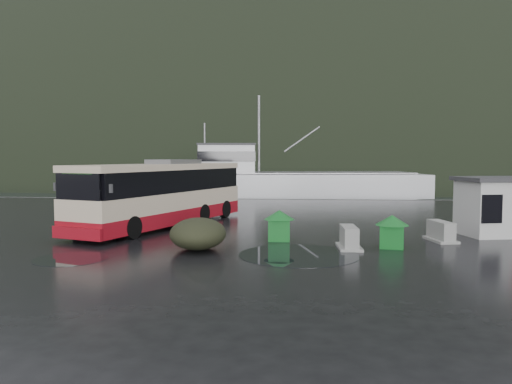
# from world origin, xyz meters

# --- Properties ---
(ground) EXTENTS (160.00, 160.00, 0.00)m
(ground) POSITION_xyz_m (0.00, 0.00, 0.00)
(ground) COLOR black
(ground) RESTS_ON ground
(harbor_water) EXTENTS (300.00, 180.00, 0.02)m
(harbor_water) POSITION_xyz_m (0.00, 110.00, 0.00)
(harbor_water) COLOR black
(harbor_water) RESTS_ON ground
(quay_edge) EXTENTS (160.00, 0.60, 1.50)m
(quay_edge) POSITION_xyz_m (0.00, 20.00, 0.00)
(quay_edge) COLOR #999993
(quay_edge) RESTS_ON ground
(headland) EXTENTS (780.00, 540.00, 570.00)m
(headland) POSITION_xyz_m (10.00, 250.00, 0.00)
(headland) COLOR black
(headland) RESTS_ON ground
(coach_bus) EXTENTS (7.04, 12.53, 3.46)m
(coach_bus) POSITION_xyz_m (-4.55, 3.05, 0.00)
(coach_bus) COLOR beige
(coach_bus) RESTS_ON ground
(white_van) EXTENTS (3.44, 6.08, 2.41)m
(white_van) POSITION_xyz_m (-7.18, 1.22, 0.00)
(white_van) COLOR silver
(white_van) RESTS_ON ground
(waste_bin_left) EXTENTS (1.10, 1.10, 1.29)m
(waste_bin_left) POSITION_xyz_m (6.03, -2.39, 0.00)
(waste_bin_left) COLOR #136C22
(waste_bin_left) RESTS_ON ground
(waste_bin_right) EXTENTS (0.95, 0.95, 1.30)m
(waste_bin_right) POSITION_xyz_m (1.57, -0.99, 0.00)
(waste_bin_right) COLOR #136C22
(waste_bin_right) RESTS_ON ground
(dome_tent) EXTENTS (2.54, 3.30, 1.20)m
(dome_tent) POSITION_xyz_m (-1.50, -3.23, 0.00)
(dome_tent) COLOR #282B1A
(dome_tent) RESTS_ON ground
(ticket_kiosk) EXTENTS (3.85, 3.21, 2.66)m
(ticket_kiosk) POSITION_xyz_m (11.42, 1.17, 0.00)
(ticket_kiosk) COLOR silver
(ticket_kiosk) RESTS_ON ground
(jersey_barrier_a) EXTENTS (1.17, 1.84, 0.85)m
(jersey_barrier_a) POSITION_xyz_m (8.40, -0.64, 0.00)
(jersey_barrier_a) COLOR #999993
(jersey_barrier_a) RESTS_ON ground
(jersey_barrier_b) EXTENTS (0.93, 1.77, 0.87)m
(jersey_barrier_b) POSITION_xyz_m (4.35, -2.66, 0.00)
(jersey_barrier_b) COLOR #999993
(jersey_barrier_b) RESTS_ON ground
(fishing_trawler) EXTENTS (28.29, 9.77, 11.09)m
(fishing_trawler) POSITION_xyz_m (1.79, 27.49, 0.00)
(fishing_trawler) COLOR silver
(fishing_trawler) RESTS_ON ground
(puddles) EXTENTS (11.45, 4.84, 0.01)m
(puddles) POSITION_xyz_m (0.36, -4.48, 0.01)
(puddles) COLOR black
(puddles) RESTS_ON ground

